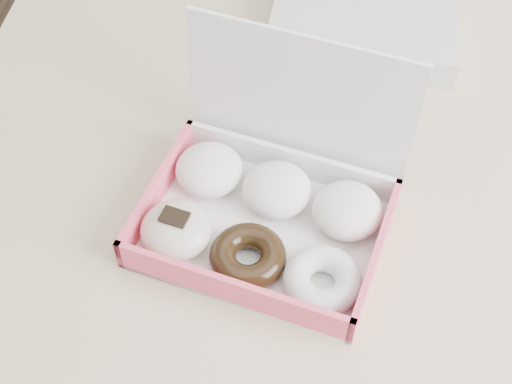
# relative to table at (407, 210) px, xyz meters

# --- Properties ---
(table) EXTENTS (1.20, 0.80, 0.75)m
(table) POSITION_rel_table_xyz_m (0.00, 0.00, 0.00)
(table) COLOR tan
(table) RESTS_ON ground
(donut_box) EXTENTS (0.31, 0.28, 0.19)m
(donut_box) POSITION_rel_table_xyz_m (-0.18, -0.10, 0.11)
(donut_box) COLOR white
(donut_box) RESTS_ON table
(newspapers) EXTENTS (0.27, 0.22, 0.04)m
(newspapers) POSITION_rel_table_xyz_m (-0.08, 0.26, 0.10)
(newspapers) COLOR silver
(newspapers) RESTS_ON table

